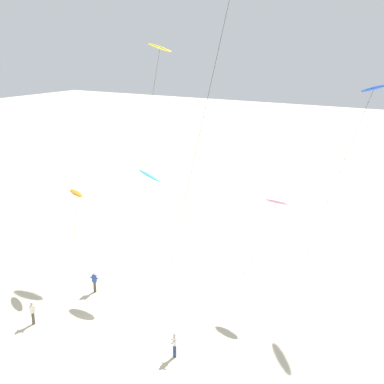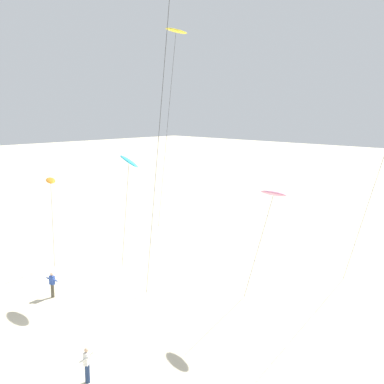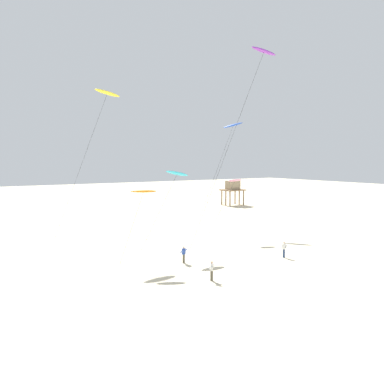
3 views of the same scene
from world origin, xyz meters
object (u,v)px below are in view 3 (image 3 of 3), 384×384
(kite_pink, at_px, (235,181))
(kite_orange, at_px, (143,192))
(kite_yellow, at_px, (107,94))
(kite_flyer_furthest, at_px, (212,270))
(kite_purple, at_px, (263,52))
(kite_cyan, at_px, (177,174))
(kite_flyer_middle, at_px, (184,254))
(kite_flyer_nearest, at_px, (284,249))
(stilt_house, at_px, (233,187))
(kite_blue, at_px, (233,126))

(kite_pink, bearing_deg, kite_orange, -161.58)
(kite_orange, distance_m, kite_yellow, 16.23)
(kite_flyer_furthest, bearing_deg, kite_purple, 30.11)
(kite_cyan, xyz_separation_m, kite_flyer_furthest, (-2.59, -10.58, -7.71))
(kite_cyan, bearing_deg, kite_flyer_middle, -112.15)
(kite_cyan, distance_m, kite_purple, 16.73)
(kite_flyer_nearest, relative_size, stilt_house, 0.30)
(kite_flyer_middle, xyz_separation_m, stilt_house, (32.72, 33.85, 3.17))
(kite_purple, height_order, kite_flyer_furthest, kite_purple)
(kite_orange, relative_size, kite_flyer_nearest, 4.35)
(kite_cyan, height_order, kite_flyer_nearest, kite_cyan)
(kite_orange, height_order, kite_purple, kite_purple)
(kite_flyer_nearest, bearing_deg, kite_blue, 68.61)
(kite_pink, bearing_deg, kite_flyer_middle, -149.15)
(kite_blue, bearing_deg, kite_cyan, -149.05)
(kite_blue, bearing_deg, kite_flyer_nearest, -111.39)
(kite_cyan, relative_size, kite_flyer_furthest, 5.49)
(kite_blue, relative_size, kite_pink, 2.07)
(kite_flyer_nearest, bearing_deg, kite_flyer_furthest, -169.61)
(kite_cyan, relative_size, kite_orange, 1.26)
(kite_blue, relative_size, kite_flyer_nearest, 9.63)
(stilt_house, bearing_deg, kite_flyer_middle, -134.03)
(kite_cyan, xyz_separation_m, stilt_house, (30.72, 28.95, -4.55))
(kite_blue, xyz_separation_m, kite_flyer_middle, (-16.76, -13.75, -14.50))
(kite_purple, distance_m, kite_flyer_furthest, 25.15)
(kite_cyan, distance_m, kite_pink, 10.30)
(kite_yellow, height_order, kite_flyer_nearest, kite_yellow)
(kite_blue, bearing_deg, kite_orange, -149.78)
(kite_flyer_middle, bearing_deg, kite_cyan, 67.85)
(kite_cyan, bearing_deg, kite_pink, 12.71)
(kite_blue, xyz_separation_m, kite_pink, (-4.77, -6.60, -7.97))
(kite_pink, bearing_deg, kite_flyer_furthest, -134.43)
(kite_flyer_nearest, xyz_separation_m, stilt_house, (22.82, 37.60, 3.17))
(kite_blue, xyz_separation_m, kite_purple, (-5.76, -12.70, 6.78))
(kite_cyan, bearing_deg, kite_flyer_nearest, -47.60)
(kite_yellow, bearing_deg, kite_flyer_middle, -78.18)
(kite_orange, relative_size, kite_blue, 0.45)
(kite_flyer_nearest, relative_size, kite_flyer_furthest, 1.00)
(kite_orange, xyz_separation_m, kite_flyer_middle, (3.32, -2.06, -6.17))
(kite_yellow, distance_m, kite_flyer_furthest, 26.19)
(kite_orange, relative_size, kite_purple, 0.32)
(kite_pink, distance_m, stilt_house, 33.97)
(kite_purple, relative_size, kite_flyer_middle, 13.66)
(kite_pink, xyz_separation_m, kite_flyer_nearest, (-2.08, -10.91, -6.53))
(kite_yellow, bearing_deg, kite_flyer_furthest, -83.27)
(kite_purple, relative_size, kite_flyer_furthest, 13.66)
(kite_purple, relative_size, kite_flyer_nearest, 13.66)
(kite_purple, xyz_separation_m, kite_flyer_furthest, (-11.59, -6.72, -21.28))
(kite_flyer_middle, distance_m, kite_flyer_furthest, 5.71)
(kite_flyer_furthest, bearing_deg, stilt_house, 49.87)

